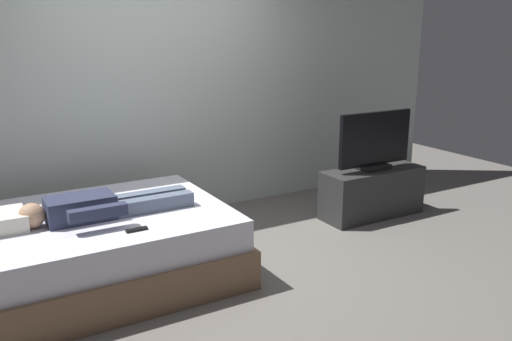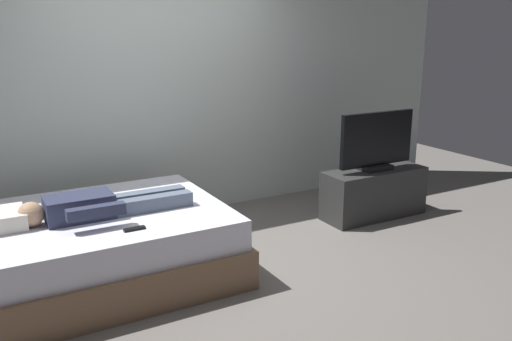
{
  "view_description": "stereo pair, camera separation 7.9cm",
  "coord_description": "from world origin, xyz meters",
  "px_view_note": "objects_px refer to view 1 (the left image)",
  "views": [
    {
      "loc": [
        -1.8,
        -3.56,
        1.9
      ],
      "look_at": [
        0.48,
        0.35,
        0.69
      ],
      "focal_mm": 37.59,
      "sensor_mm": 36.0,
      "label": 1
    },
    {
      "loc": [
        -1.73,
        -3.6,
        1.9
      ],
      "look_at": [
        0.48,
        0.35,
        0.69
      ],
      "focal_mm": 37.59,
      "sensor_mm": 36.0,
      "label": 2
    }
  ],
  "objects_px": {
    "bed": "(95,248)",
    "tv_stand": "(372,192)",
    "tv": "(375,142)",
    "person": "(99,207)",
    "remote": "(137,230)"
  },
  "relations": [
    {
      "from": "person",
      "to": "remote",
      "type": "xyz_separation_m",
      "value": [
        0.15,
        -0.4,
        -0.07
      ]
    },
    {
      "from": "bed",
      "to": "tv",
      "type": "xyz_separation_m",
      "value": [
        2.85,
        0.06,
        0.52
      ]
    },
    {
      "from": "person",
      "to": "tv",
      "type": "xyz_separation_m",
      "value": [
        2.82,
        0.15,
        0.16
      ]
    },
    {
      "from": "tv_stand",
      "to": "tv",
      "type": "distance_m",
      "value": 0.53
    },
    {
      "from": "tv_stand",
      "to": "person",
      "type": "bearing_deg",
      "value": -176.93
    },
    {
      "from": "tv_stand",
      "to": "tv",
      "type": "bearing_deg",
      "value": 0.0
    },
    {
      "from": "bed",
      "to": "tv_stand",
      "type": "xyz_separation_m",
      "value": [
        2.85,
        0.06,
        -0.01
      ]
    },
    {
      "from": "bed",
      "to": "tv_stand",
      "type": "distance_m",
      "value": 2.85
    },
    {
      "from": "person",
      "to": "tv",
      "type": "height_order",
      "value": "tv"
    },
    {
      "from": "person",
      "to": "remote",
      "type": "relative_size",
      "value": 8.4
    },
    {
      "from": "remote",
      "to": "tv_stand",
      "type": "xyz_separation_m",
      "value": [
        2.67,
        0.56,
        -0.3
      ]
    },
    {
      "from": "remote",
      "to": "bed",
      "type": "bearing_deg",
      "value": 109.94
    },
    {
      "from": "bed",
      "to": "tv_stand",
      "type": "relative_size",
      "value": 1.86
    },
    {
      "from": "tv",
      "to": "tv_stand",
      "type": "bearing_deg",
      "value": 180.0
    },
    {
      "from": "bed",
      "to": "remote",
      "type": "xyz_separation_m",
      "value": [
        0.18,
        -0.5,
        0.29
      ]
    }
  ]
}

